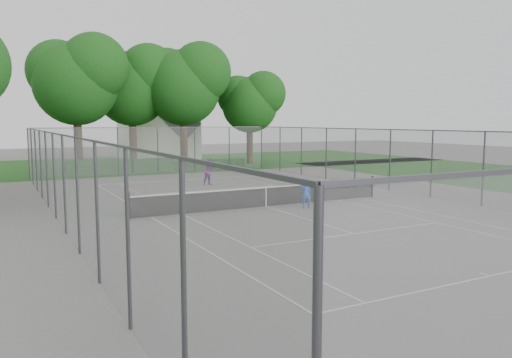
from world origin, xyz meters
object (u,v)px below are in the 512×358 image
house (158,123)px  tennis_net (266,196)px  woman_player (209,172)px  girl_player (306,193)px

house → tennis_net: bearing=-98.1°
house → woman_player: (-3.71, -22.62, -2.94)m
tennis_net → girl_player: (1.43, -1.20, 0.19)m
girl_player → house: bearing=-73.4°
tennis_net → woman_player: (0.73, 8.69, 0.28)m
house → girl_player: (-3.01, -32.50, -3.03)m
girl_player → woman_player: 9.91m
tennis_net → girl_player: girl_player is taller
girl_player → woman_player: woman_player is taller
house → woman_player: bearing=-99.3°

